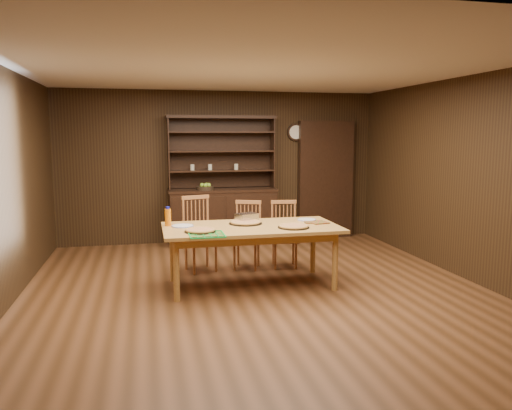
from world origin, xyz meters
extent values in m
plane|color=brown|center=(0.00, 0.00, 0.00)|extent=(6.00, 6.00, 0.00)
plane|color=silver|center=(0.00, 0.00, 2.60)|extent=(6.00, 6.00, 0.00)
plane|color=#332210|center=(0.00, 3.00, 1.30)|extent=(5.50, 0.00, 5.50)
plane|color=#332210|center=(0.00, -3.00, 1.30)|extent=(5.50, 0.00, 5.50)
plane|color=#332210|center=(-2.75, 0.00, 1.30)|extent=(0.00, 6.00, 6.00)
plane|color=#332210|center=(2.75, 0.00, 1.30)|extent=(0.00, 6.00, 6.00)
cube|color=black|center=(0.00, 2.74, 0.45)|extent=(1.80, 0.50, 0.90)
cube|color=black|center=(0.00, 2.74, 0.92)|extent=(1.84, 0.52, 0.04)
cube|color=black|center=(0.00, 2.97, 1.55)|extent=(1.80, 0.02, 1.20)
cube|color=black|center=(-0.89, 2.82, 1.55)|extent=(0.02, 0.32, 1.20)
cube|color=black|center=(0.89, 2.82, 1.55)|extent=(0.02, 0.32, 1.20)
cube|color=black|center=(0.00, 2.82, 2.15)|extent=(1.84, 0.34, 0.05)
cylinder|color=#B9B49C|center=(-0.50, 2.82, 1.31)|extent=(0.07, 0.07, 0.10)
cylinder|color=#B9B49C|center=(-0.20, 2.82, 1.31)|extent=(0.07, 0.07, 0.10)
cube|color=black|center=(1.90, 2.90, 1.05)|extent=(1.00, 0.18, 2.10)
cylinder|color=black|center=(1.35, 2.96, 1.90)|extent=(0.30, 0.04, 0.30)
cylinder|color=white|center=(1.35, 2.94, 1.90)|extent=(0.24, 0.01, 0.24)
cube|color=#C28E43|center=(-0.03, 0.26, 0.73)|extent=(2.13, 1.07, 0.04)
cylinder|color=#C28E43|center=(-0.97, -0.15, 0.35)|extent=(0.07, 0.07, 0.71)
cylinder|color=#C28E43|center=(-0.97, 0.66, 0.35)|extent=(0.07, 0.07, 0.71)
cylinder|color=#C28E43|center=(0.91, -0.15, 0.35)|extent=(0.07, 0.07, 0.71)
cylinder|color=#C28E43|center=(0.91, 0.66, 0.35)|extent=(0.07, 0.07, 0.71)
cube|color=#C57D43|center=(-0.56, 1.08, 0.43)|extent=(0.52, 0.50, 0.04)
cylinder|color=#C57D43|center=(-0.67, 0.89, 0.21)|extent=(0.04, 0.04, 0.41)
cylinder|color=#C57D43|center=(-0.76, 1.18, 0.21)|extent=(0.04, 0.04, 0.41)
cylinder|color=#C57D43|center=(-0.37, 0.98, 0.21)|extent=(0.04, 0.04, 0.41)
cylinder|color=#C57D43|center=(-0.45, 1.27, 0.21)|extent=(0.04, 0.04, 0.41)
cube|color=#C57D43|center=(-0.61, 1.24, 1.00)|extent=(0.39, 0.15, 0.05)
cube|color=#C57D43|center=(0.08, 1.07, 0.39)|extent=(0.49, 0.48, 0.04)
cylinder|color=#C57D43|center=(-0.11, 0.99, 0.19)|extent=(0.03, 0.03, 0.37)
cylinder|color=#C57D43|center=(-0.01, 1.25, 0.19)|extent=(0.03, 0.03, 0.37)
cylinder|color=#C57D43|center=(0.16, 0.89, 0.19)|extent=(0.03, 0.03, 0.37)
cylinder|color=#C57D43|center=(0.26, 1.14, 0.19)|extent=(0.03, 0.03, 0.37)
cube|color=#C57D43|center=(0.13, 1.21, 0.92)|extent=(0.35, 0.17, 0.05)
cube|color=#C57D43|center=(0.62, 1.03, 0.39)|extent=(0.43, 0.42, 0.04)
cylinder|color=#C57D43|center=(0.45, 0.92, 0.18)|extent=(0.03, 0.03, 0.37)
cylinder|color=#C57D43|center=(0.49, 1.19, 0.18)|extent=(0.03, 0.03, 0.37)
cylinder|color=#C57D43|center=(0.74, 0.87, 0.18)|extent=(0.03, 0.03, 0.37)
cylinder|color=#C57D43|center=(0.78, 1.14, 0.18)|extent=(0.03, 0.03, 0.37)
cube|color=#C57D43|center=(0.64, 1.18, 0.91)|extent=(0.36, 0.09, 0.05)
cylinder|color=black|center=(-0.68, 0.03, 0.76)|extent=(0.36, 0.36, 0.01)
cylinder|color=tan|center=(-0.68, 0.03, 0.77)|extent=(0.33, 0.33, 0.02)
torus|color=#B78E41|center=(-0.68, 0.03, 0.77)|extent=(0.34, 0.34, 0.03)
cylinder|color=black|center=(0.45, 0.04, 0.76)|extent=(0.38, 0.38, 0.01)
cylinder|color=tan|center=(0.45, 0.04, 0.77)|extent=(0.35, 0.35, 0.02)
torus|color=#B78E41|center=(0.45, 0.04, 0.77)|extent=(0.36, 0.36, 0.03)
cylinder|color=black|center=(-0.06, 0.43, 0.76)|extent=(0.41, 0.41, 0.01)
cylinder|color=tan|center=(-0.06, 0.43, 0.77)|extent=(0.37, 0.37, 0.02)
torus|color=#B78E41|center=(-0.06, 0.43, 0.77)|extent=(0.38, 0.38, 0.03)
cylinder|color=white|center=(-0.85, 0.40, 0.76)|extent=(0.27, 0.27, 0.01)
torus|color=#363FA3|center=(-0.85, 0.40, 0.76)|extent=(0.27, 0.27, 0.01)
cylinder|color=white|center=(0.76, 0.50, 0.76)|extent=(0.24, 0.24, 0.01)
torus|color=#363FA3|center=(0.76, 0.50, 0.76)|extent=(0.24, 0.24, 0.01)
cube|color=silver|center=(-0.01, 0.61, 0.80)|extent=(0.31, 0.27, 0.10)
cylinder|color=orange|center=(-1.02, 0.50, 0.85)|extent=(0.08, 0.08, 0.21)
cylinder|color=#13179D|center=(-1.02, 0.50, 0.97)|extent=(0.04, 0.04, 0.03)
cube|color=maroon|center=(0.85, 0.28, 0.76)|extent=(0.25, 0.25, 0.02)
cube|color=maroon|center=(0.77, 0.33, 0.76)|extent=(0.22, 0.22, 0.01)
cylinder|color=black|center=(-0.30, 2.69, 0.97)|extent=(0.29, 0.29, 0.06)
sphere|color=#93B630|center=(-0.35, 2.69, 1.02)|extent=(0.08, 0.08, 0.08)
sphere|color=#93B630|center=(-0.27, 2.72, 1.02)|extent=(0.08, 0.08, 0.08)
sphere|color=#93B630|center=(-0.30, 2.64, 1.02)|extent=(0.08, 0.08, 0.08)
sphere|color=#93B630|center=(-0.24, 2.67, 1.02)|extent=(0.08, 0.08, 0.08)
camera|label=1|loc=(-1.26, -5.60, 1.86)|focal=35.00mm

